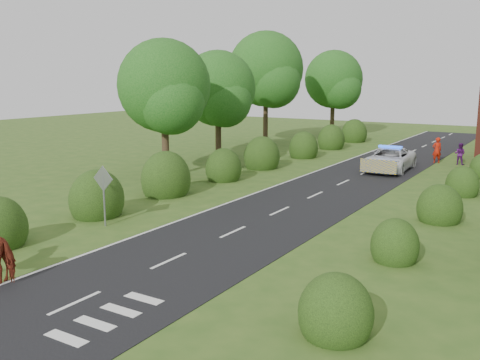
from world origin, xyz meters
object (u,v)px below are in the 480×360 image
Objects in this scene: road_sign at (104,187)px; police_van at (390,159)px; pedestrian_purple at (460,154)px; pedestrian_red at (437,150)px.

road_sign is 0.45× the size of police_van.
road_sign is 26.42m from pedestrian_purple.
pedestrian_purple is at bearing 53.44° from police_van.
road_sign is at bearing 35.50° from pedestrian_red.
police_van is at bearing 62.40° from pedestrian_purple.
pedestrian_purple is (1.54, 0.10, -0.16)m from pedestrian_red.
road_sign is 20.48m from police_van.
pedestrian_purple is (3.48, 5.08, 0.01)m from police_van.
police_van is 3.00× the size of pedestrian_red.
pedestrian_red is 1.55m from pedestrian_purple.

